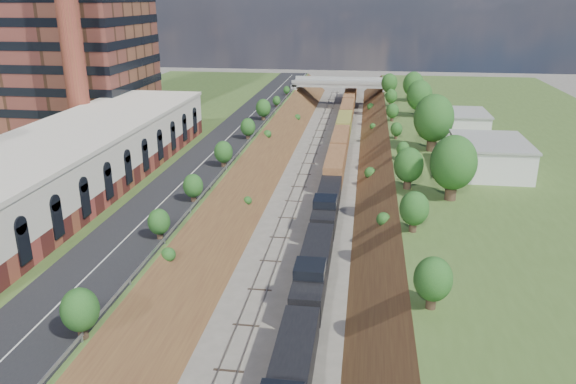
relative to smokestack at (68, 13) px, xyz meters
name	(u,v)px	position (x,y,z in m)	size (l,w,h in m)	color
platform_left	(116,158)	(3.00, 4.00, -22.50)	(44.00, 180.00, 5.00)	#435E26
platform_right	(543,175)	(69.00, 4.00, -22.50)	(44.00, 180.00, 5.00)	#435E26
embankment_left	(249,178)	(25.00, 4.00, -25.00)	(7.07, 180.00, 7.07)	brown
embankment_right	(390,184)	(47.00, 4.00, -25.00)	(7.07, 180.00, 7.07)	brown
rail_left_track	(301,180)	(33.40, 4.00, -24.91)	(1.58, 180.00, 0.18)	gray
rail_right_track	(335,181)	(38.60, 4.00, -24.91)	(1.58, 180.00, 0.18)	gray
road	(220,146)	(20.50, 4.00, -19.95)	(8.00, 180.00, 0.10)	black
guardrail	(245,144)	(24.60, 3.80, -19.45)	(0.10, 171.00, 0.70)	#99999E
commercial_building	(72,160)	(8.00, -18.00, -16.49)	(14.30, 62.30, 7.00)	brown
smokestack	(68,13)	(0.00, 0.00, 0.00)	(3.20, 3.20, 40.00)	brown
overpass	(340,89)	(36.00, 66.00, -20.08)	(24.50, 8.30, 7.40)	gray
white_building_near	(490,157)	(59.50, -4.00, -18.00)	(9.00, 12.00, 4.00)	silver
white_building_far	(461,124)	(59.00, 18.00, -18.20)	(8.00, 10.00, 3.60)	silver
tree_right_large	(454,163)	(53.00, -16.00, -15.62)	(5.25, 5.25, 7.61)	#473323
tree_left_crest	(145,239)	(24.20, -36.00, -17.96)	(2.45, 2.45, 3.55)	#473323
freight_train	(340,144)	(38.60, 18.24, -22.55)	(2.79, 142.85, 4.55)	black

